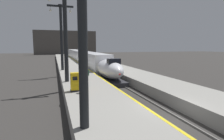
{
  "coord_description": "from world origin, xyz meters",
  "views": [
    {
      "loc": [
        -7.16,
        -9.67,
        4.9
      ],
      "look_at": [
        0.01,
        12.62,
        1.8
      ],
      "focal_mm": 28.95,
      "sensor_mm": 36.0,
      "label": 1
    }
  ],
  "objects_px": {
    "passenger_near_edge": "(86,74)",
    "ticket_machine_yellow": "(75,83)",
    "station_column_far": "(61,32)",
    "departure_info_board": "(83,68)",
    "station_column_near": "(83,4)",
    "passenger_mid_platform": "(87,71)",
    "rolling_suitcase": "(83,81)",
    "passenger_far_waiting": "(84,81)",
    "station_column_mid": "(65,29)",
    "highspeed_train_main": "(83,57)"
  },
  "relations": [
    {
      "from": "station_column_near",
      "to": "passenger_mid_platform",
      "type": "distance_m",
      "value": 13.78
    },
    {
      "from": "passenger_near_edge",
      "to": "station_column_near",
      "type": "bearing_deg",
      "value": -100.13
    },
    {
      "from": "station_column_mid",
      "to": "passenger_near_edge",
      "type": "distance_m",
      "value": 5.32
    },
    {
      "from": "station_column_near",
      "to": "station_column_far",
      "type": "relative_size",
      "value": 0.9
    },
    {
      "from": "ticket_machine_yellow",
      "to": "station_column_far",
      "type": "bearing_deg",
      "value": 91.35
    },
    {
      "from": "highspeed_train_main",
      "to": "passenger_near_edge",
      "type": "xyz_separation_m",
      "value": [
        -4.01,
        -29.07,
        0.09
      ]
    },
    {
      "from": "station_column_mid",
      "to": "passenger_far_waiting",
      "type": "bearing_deg",
      "value": -78.8
    },
    {
      "from": "highspeed_train_main",
      "to": "ticket_machine_yellow",
      "type": "distance_m",
      "value": 32.54
    },
    {
      "from": "station_column_near",
      "to": "station_column_far",
      "type": "bearing_deg",
      "value": 90.14
    },
    {
      "from": "passenger_near_edge",
      "to": "ticket_machine_yellow",
      "type": "xyz_separation_m",
      "value": [
        -1.54,
        -2.99,
        -0.25
      ]
    },
    {
      "from": "station_column_mid",
      "to": "highspeed_train_main",
      "type": "bearing_deg",
      "value": 77.88
    },
    {
      "from": "station_column_far",
      "to": "departure_info_board",
      "type": "relative_size",
      "value": 4.86
    },
    {
      "from": "passenger_mid_platform",
      "to": "rolling_suitcase",
      "type": "xyz_separation_m",
      "value": [
        -0.92,
        -2.84,
        -0.69
      ]
    },
    {
      "from": "passenger_far_waiting",
      "to": "rolling_suitcase",
      "type": "xyz_separation_m",
      "value": [
        0.42,
        3.35,
        -0.69
      ]
    },
    {
      "from": "station_column_near",
      "to": "ticket_machine_yellow",
      "type": "xyz_separation_m",
      "value": [
        0.29,
        7.25,
        -4.96
      ]
    },
    {
      "from": "highspeed_train_main",
      "to": "passenger_far_waiting",
      "type": "height_order",
      "value": "highspeed_train_main"
    },
    {
      "from": "station_column_mid",
      "to": "ticket_machine_yellow",
      "type": "relative_size",
      "value": 5.95
    },
    {
      "from": "highspeed_train_main",
      "to": "station_column_near",
      "type": "xyz_separation_m",
      "value": [
        -5.84,
        -39.31,
        4.8
      ]
    },
    {
      "from": "passenger_near_edge",
      "to": "ticket_machine_yellow",
      "type": "height_order",
      "value": "passenger_near_edge"
    },
    {
      "from": "station_column_mid",
      "to": "ticket_machine_yellow",
      "type": "xyz_separation_m",
      "value": [
        0.35,
        -4.6,
        -4.96
      ]
    },
    {
      "from": "station_column_near",
      "to": "rolling_suitcase",
      "type": "height_order",
      "value": "station_column_near"
    },
    {
      "from": "highspeed_train_main",
      "to": "ticket_machine_yellow",
      "type": "height_order",
      "value": "highspeed_train_main"
    },
    {
      "from": "station_column_far",
      "to": "station_column_mid",
      "type": "bearing_deg",
      "value": -90.0
    },
    {
      "from": "passenger_mid_platform",
      "to": "passenger_far_waiting",
      "type": "xyz_separation_m",
      "value": [
        -1.33,
        -6.19,
        0.0
      ]
    },
    {
      "from": "station_column_near",
      "to": "rolling_suitcase",
      "type": "distance_m",
      "value": 11.37
    },
    {
      "from": "station_column_near",
      "to": "station_column_far",
      "type": "distance_m",
      "value": 22.06
    },
    {
      "from": "station_column_far",
      "to": "rolling_suitcase",
      "type": "height_order",
      "value": "station_column_far"
    },
    {
      "from": "station_column_near",
      "to": "station_column_far",
      "type": "height_order",
      "value": "station_column_far"
    },
    {
      "from": "passenger_mid_platform",
      "to": "departure_info_board",
      "type": "height_order",
      "value": "departure_info_board"
    },
    {
      "from": "highspeed_train_main",
      "to": "departure_info_board",
      "type": "relative_size",
      "value": 27.29
    },
    {
      "from": "passenger_far_waiting",
      "to": "rolling_suitcase",
      "type": "bearing_deg",
      "value": 82.92
    },
    {
      "from": "departure_info_board",
      "to": "highspeed_train_main",
      "type": "bearing_deg",
      "value": 81.55
    },
    {
      "from": "station_column_far",
      "to": "rolling_suitcase",
      "type": "distance_m",
      "value": 13.54
    },
    {
      "from": "passenger_mid_platform",
      "to": "departure_info_board",
      "type": "xyz_separation_m",
      "value": [
        -0.63,
        -1.38,
        0.52
      ]
    },
    {
      "from": "station_column_far",
      "to": "passenger_near_edge",
      "type": "bearing_deg",
      "value": -80.93
    },
    {
      "from": "rolling_suitcase",
      "to": "ticket_machine_yellow",
      "type": "distance_m",
      "value": 2.92
    },
    {
      "from": "rolling_suitcase",
      "to": "passenger_near_edge",
      "type": "bearing_deg",
      "value": 38.38
    },
    {
      "from": "ticket_machine_yellow",
      "to": "passenger_far_waiting",
      "type": "bearing_deg",
      "value": -44.81
    },
    {
      "from": "station_column_near",
      "to": "departure_info_board",
      "type": "distance_m",
      "value": 12.23
    },
    {
      "from": "rolling_suitcase",
      "to": "ticket_machine_yellow",
      "type": "xyz_separation_m",
      "value": [
        -1.11,
        -2.66,
        0.44
      ]
    },
    {
      "from": "passenger_mid_platform",
      "to": "departure_info_board",
      "type": "distance_m",
      "value": 1.6
    },
    {
      "from": "passenger_far_waiting",
      "to": "passenger_near_edge",
      "type": "bearing_deg",
      "value": 77.19
    },
    {
      "from": "station_column_mid",
      "to": "passenger_mid_platform",
      "type": "xyz_separation_m",
      "value": [
        2.38,
        0.9,
        -4.71
      ]
    },
    {
      "from": "passenger_near_edge",
      "to": "passenger_far_waiting",
      "type": "relative_size",
      "value": 1.0
    },
    {
      "from": "station_column_near",
      "to": "passenger_near_edge",
      "type": "xyz_separation_m",
      "value": [
        1.83,
        10.24,
        -4.71
      ]
    },
    {
      "from": "station_column_near",
      "to": "station_column_mid",
      "type": "height_order",
      "value": "station_column_mid"
    },
    {
      "from": "highspeed_train_main",
      "to": "departure_info_board",
      "type": "bearing_deg",
      "value": -98.45
    },
    {
      "from": "passenger_near_edge",
      "to": "rolling_suitcase",
      "type": "xyz_separation_m",
      "value": [
        -0.42,
        -0.33,
        -0.69
      ]
    },
    {
      "from": "departure_info_board",
      "to": "rolling_suitcase",
      "type": "bearing_deg",
      "value": -101.12
    },
    {
      "from": "highspeed_train_main",
      "to": "departure_info_board",
      "type": "xyz_separation_m",
      "value": [
        -4.15,
        -27.95,
        0.61
      ]
    }
  ]
}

